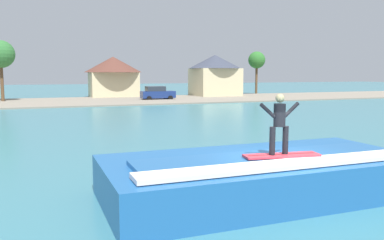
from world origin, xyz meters
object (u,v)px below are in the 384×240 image
at_px(surfboard, 282,155).
at_px(tree_short_bushy, 257,61).
at_px(house_small_cottage, 113,73).
at_px(tree_tall_bare, 0,55).
at_px(house_gabled_white, 215,73).
at_px(car_far_shore, 157,93).
at_px(wave_crest, 261,175).
at_px(surfer, 279,121).

height_order(surfboard, tree_short_bushy, tree_short_bushy).
distance_m(house_small_cottage, tree_tall_bare, 15.71).
distance_m(house_gabled_white, tree_short_bushy, 10.03).
xyz_separation_m(house_gabled_white, tree_short_bushy, (9.24, 3.24, 2.17)).
xyz_separation_m(surfboard, car_far_shore, (8.55, 41.71, -0.35)).
height_order(tree_tall_bare, tree_short_bushy, tree_tall_bare).
xyz_separation_m(house_gabled_white, house_small_cottage, (-15.10, 3.08, -0.00)).
bearing_deg(surfboard, tree_tall_bare, 102.91).
bearing_deg(tree_short_bushy, wave_crest, -120.11).
bearing_deg(house_small_cottage, surfer, -94.99).
height_order(car_far_shore, house_small_cottage, house_small_cottage).
bearing_deg(wave_crest, house_gabled_white, 67.14).
bearing_deg(house_gabled_white, tree_tall_bare, -175.41).
height_order(wave_crest, surfer, surfer).
distance_m(wave_crest, surfer, 1.79).
bearing_deg(surfboard, wave_crest, 107.34).
relative_size(house_gabled_white, tree_short_bushy, 1.12).
distance_m(car_far_shore, tree_tall_bare, 19.67).
bearing_deg(wave_crest, surfboard, -72.66).
distance_m(wave_crest, car_far_shore, 41.96).
relative_size(surfboard, house_small_cottage, 0.26).
bearing_deg(tree_tall_bare, wave_crest, -77.16).
xyz_separation_m(surfer, tree_tall_bare, (-10.17, 44.77, 3.56)).
relative_size(surfboard, car_far_shore, 0.49).
height_order(wave_crest, house_gabled_white, house_gabled_white).
xyz_separation_m(car_far_shore, house_small_cottage, (-4.26, 8.53, 2.60)).
bearing_deg(surfer, wave_crest, 100.22).
bearing_deg(wave_crest, car_far_shore, 77.95).
height_order(surfer, house_small_cottage, house_small_cottage).
relative_size(surfboard, tree_short_bushy, 0.30).
xyz_separation_m(car_far_shore, tree_tall_bare, (-18.81, 3.06, 4.87)).
bearing_deg(wave_crest, tree_short_bushy, 59.89).
bearing_deg(tree_short_bushy, surfboard, -119.60).
relative_size(wave_crest, tree_tall_bare, 1.19).
height_order(house_gabled_white, tree_tall_bare, tree_tall_bare).
height_order(wave_crest, car_far_shore, car_far_shore).
distance_m(surfer, car_far_shore, 42.61).
relative_size(surfboard, house_gabled_white, 0.27).
height_order(surfboard, surfer, surfer).
relative_size(house_small_cottage, tree_tall_bare, 1.12).
height_order(wave_crest, house_small_cottage, house_small_cottage).
relative_size(car_far_shore, house_gabled_white, 0.55).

